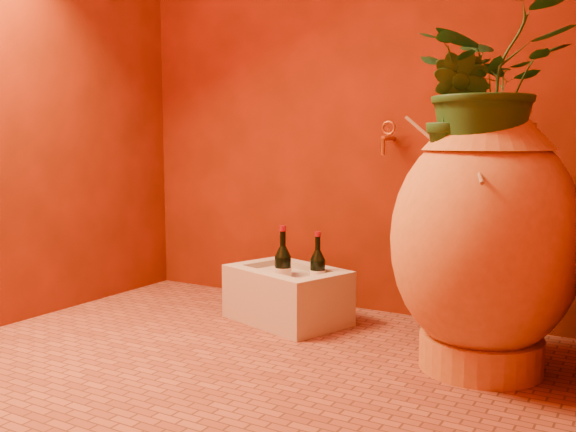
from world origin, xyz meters
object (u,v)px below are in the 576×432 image
Objects in this scene: wall_tap at (387,136)px; stone_basin at (287,296)px; wine_bottle_a at (283,271)px; amphora at (484,240)px; wine_bottle_b at (318,273)px; wine_bottle_c at (283,271)px.

stone_basin is at bearing -139.32° from wall_tap.
amphora is at bearing -9.80° from wine_bottle_a.
wall_tap is at bearing 139.79° from amphora.
wall_tap reaches higher than wine_bottle_b.
wall_tap is (-0.60, 0.51, 0.39)m from amphora.
wall_tap is (0.39, 0.34, 0.65)m from wine_bottle_a.
wine_bottle_b is (0.16, 0.02, 0.13)m from stone_basin.
wine_bottle_a is at bearing 170.20° from amphora.
stone_basin is at bearing 101.11° from wine_bottle_c.
wine_bottle_a is 0.18m from wine_bottle_b.
wine_bottle_c is (0.03, -0.05, 0.01)m from wine_bottle_a.
wine_bottle_c is at bearing 172.69° from amphora.
stone_basin is at bearing 36.91° from wine_bottle_a.
amphora is 1.57× the size of stone_basin.
stone_basin is 0.13m from wine_bottle_a.
wine_bottle_a is 1.84× the size of wall_tap.
amphora is 0.88m from wine_bottle_b.
wine_bottle_a is at bearing -169.53° from wine_bottle_b.
amphora reaches higher than wine_bottle_c.
wine_bottle_c is at bearing -150.98° from wine_bottle_b.
wall_tap is at bearing 46.57° from wine_bottle_c.
wine_bottle_c is (0.01, -0.06, 0.14)m from stone_basin.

